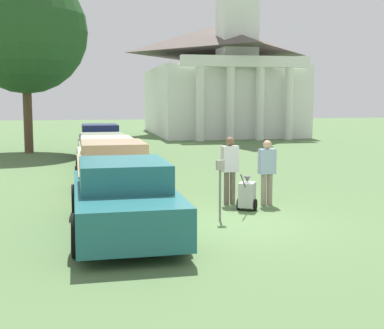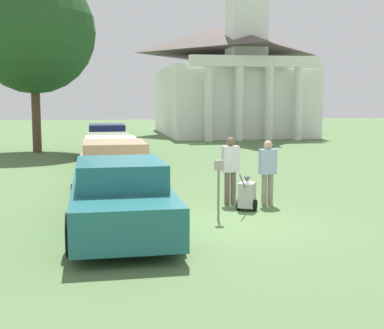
{
  "view_description": "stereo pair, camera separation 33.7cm",
  "coord_description": "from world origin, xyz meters",
  "px_view_note": "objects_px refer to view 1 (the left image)",
  "views": [
    {
      "loc": [
        -3.02,
        -11.1,
        2.7
      ],
      "look_at": [
        -0.39,
        1.7,
        1.1
      ],
      "focal_mm": 50.0,
      "sensor_mm": 36.0,
      "label": 1
    },
    {
      "loc": [
        -2.69,
        -11.16,
        2.7
      ],
      "look_at": [
        -0.39,
        1.7,
        1.1
      ],
      "focal_mm": 50.0,
      "sensor_mm": 36.0,
      "label": 2
    }
  ],
  "objects_px": {
    "parked_car_teal": "(123,198)",
    "parking_meter": "(220,179)",
    "parked_car_navy": "(100,142)",
    "equipment_cart": "(247,195)",
    "person_worker": "(230,166)",
    "parked_car_cream": "(107,160)",
    "person_supervisor": "(267,168)",
    "parked_car_tan": "(113,173)",
    "parked_car_sage": "(103,151)",
    "church": "(220,71)"
  },
  "relations": [
    {
      "from": "parked_car_tan",
      "to": "parked_car_teal",
      "type": "bearing_deg",
      "value": -90.88
    },
    {
      "from": "parked_car_cream",
      "to": "parked_car_sage",
      "type": "bearing_deg",
      "value": 89.12
    },
    {
      "from": "parked_car_cream",
      "to": "person_supervisor",
      "type": "relative_size",
      "value": 3.11
    },
    {
      "from": "parking_meter",
      "to": "parked_car_tan",
      "type": "bearing_deg",
      "value": 126.09
    },
    {
      "from": "parked_car_cream",
      "to": "person_worker",
      "type": "xyz_separation_m",
      "value": [
        2.92,
        -4.83,
        0.32
      ]
    },
    {
      "from": "parking_meter",
      "to": "equipment_cart",
      "type": "height_order",
      "value": "parking_meter"
    },
    {
      "from": "parked_car_navy",
      "to": "parking_meter",
      "type": "distance_m",
      "value": 13.67
    },
    {
      "from": "equipment_cart",
      "to": "parked_car_teal",
      "type": "bearing_deg",
      "value": -124.42
    },
    {
      "from": "parked_car_cream",
      "to": "church",
      "type": "height_order",
      "value": "church"
    },
    {
      "from": "parked_car_teal",
      "to": "parked_car_sage",
      "type": "distance_m",
      "value": 10.58
    },
    {
      "from": "parked_car_teal",
      "to": "parked_car_tan",
      "type": "distance_m",
      "value": 3.6
    },
    {
      "from": "parked_car_teal",
      "to": "parking_meter",
      "type": "relative_size",
      "value": 3.81
    },
    {
      "from": "parking_meter",
      "to": "parked_car_navy",
      "type": "bearing_deg",
      "value": 99.24
    },
    {
      "from": "parking_meter",
      "to": "church",
      "type": "xyz_separation_m",
      "value": [
        7.51,
        28.95,
        3.88
      ]
    },
    {
      "from": "parked_car_teal",
      "to": "parked_car_navy",
      "type": "height_order",
      "value": "parked_car_navy"
    },
    {
      "from": "parked_car_sage",
      "to": "parked_car_navy",
      "type": "bearing_deg",
      "value": 89.12
    },
    {
      "from": "parked_car_navy",
      "to": "person_worker",
      "type": "bearing_deg",
      "value": -76.9
    },
    {
      "from": "parked_car_sage",
      "to": "equipment_cart",
      "type": "bearing_deg",
      "value": -71.76
    },
    {
      "from": "parked_car_tan",
      "to": "person_supervisor",
      "type": "bearing_deg",
      "value": -22.67
    },
    {
      "from": "parked_car_tan",
      "to": "equipment_cart",
      "type": "height_order",
      "value": "parked_car_tan"
    },
    {
      "from": "parked_car_sage",
      "to": "parking_meter",
      "type": "bearing_deg",
      "value": -78.49
    },
    {
      "from": "church",
      "to": "parked_car_sage",
      "type": "bearing_deg",
      "value": -117.12
    },
    {
      "from": "parked_car_sage",
      "to": "parked_car_tan",
      "type": "bearing_deg",
      "value": -90.88
    },
    {
      "from": "equipment_cart",
      "to": "person_worker",
      "type": "bearing_deg",
      "value": 133.78
    },
    {
      "from": "parked_car_teal",
      "to": "church",
      "type": "relative_size",
      "value": 0.25
    },
    {
      "from": "parked_car_tan",
      "to": "parked_car_sage",
      "type": "height_order",
      "value": "parked_car_tan"
    },
    {
      "from": "parked_car_tan",
      "to": "parking_meter",
      "type": "relative_size",
      "value": 3.74
    },
    {
      "from": "parked_car_tan",
      "to": "person_worker",
      "type": "distance_m",
      "value": 3.17
    },
    {
      "from": "parked_car_sage",
      "to": "parked_car_teal",
      "type": "bearing_deg",
      "value": -90.88
    },
    {
      "from": "parking_meter",
      "to": "person_supervisor",
      "type": "bearing_deg",
      "value": 42.52
    },
    {
      "from": "parked_car_teal",
      "to": "parked_car_navy",
      "type": "xyz_separation_m",
      "value": [
        0.0,
        14.08,
        0.02
      ]
    },
    {
      "from": "parked_car_sage",
      "to": "parking_meter",
      "type": "relative_size",
      "value": 3.63
    },
    {
      "from": "equipment_cart",
      "to": "parking_meter",
      "type": "bearing_deg",
      "value": -104.8
    },
    {
      "from": "parked_car_navy",
      "to": "parked_car_tan",
      "type": "bearing_deg",
      "value": -90.88
    },
    {
      "from": "equipment_cart",
      "to": "parked_car_navy",
      "type": "bearing_deg",
      "value": 133.2
    },
    {
      "from": "person_worker",
      "to": "parking_meter",
      "type": "bearing_deg",
      "value": 60.8
    },
    {
      "from": "parked_car_teal",
      "to": "equipment_cart",
      "type": "relative_size",
      "value": 5.21
    },
    {
      "from": "parked_car_navy",
      "to": "parking_meter",
      "type": "height_order",
      "value": "parked_car_navy"
    },
    {
      "from": "parked_car_navy",
      "to": "equipment_cart",
      "type": "height_order",
      "value": "parked_car_navy"
    },
    {
      "from": "parked_car_tan",
      "to": "person_worker",
      "type": "height_order",
      "value": "person_worker"
    },
    {
      "from": "parked_car_teal",
      "to": "parked_car_sage",
      "type": "relative_size",
      "value": 1.05
    },
    {
      "from": "parked_car_teal",
      "to": "parked_car_navy",
      "type": "relative_size",
      "value": 1.04
    },
    {
      "from": "parked_car_navy",
      "to": "person_supervisor",
      "type": "bearing_deg",
      "value": -73.25
    },
    {
      "from": "person_worker",
      "to": "church",
      "type": "relative_size",
      "value": 0.08
    },
    {
      "from": "person_supervisor",
      "to": "parked_car_cream",
      "type": "bearing_deg",
      "value": -58.85
    },
    {
      "from": "person_worker",
      "to": "parked_car_cream",
      "type": "bearing_deg",
      "value": -66.14
    },
    {
      "from": "parked_car_cream",
      "to": "parked_car_navy",
      "type": "distance_m",
      "value": 6.87
    },
    {
      "from": "person_supervisor",
      "to": "equipment_cart",
      "type": "relative_size",
      "value": 1.67
    },
    {
      "from": "parked_car_tan",
      "to": "parked_car_sage",
      "type": "bearing_deg",
      "value": 89.12
    },
    {
      "from": "parked_car_sage",
      "to": "person_supervisor",
      "type": "bearing_deg",
      "value": -66.72
    }
  ]
}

